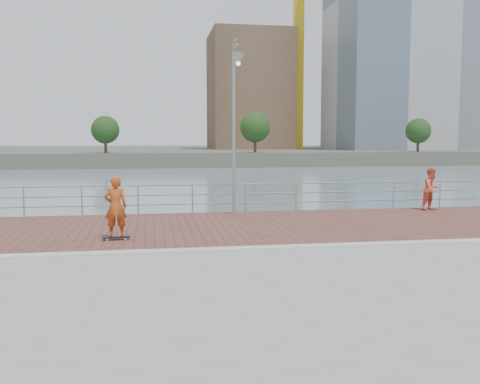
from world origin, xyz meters
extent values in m
plane|color=slate|center=(0.00, 0.00, -2.00)|extent=(400.00, 400.00, 0.00)
cube|color=gray|center=(0.00, -5.00, -1.00)|extent=(40.00, 24.00, 2.00)
cube|color=brown|center=(0.00, 3.60, 0.01)|extent=(40.00, 6.80, 0.02)
cube|color=#B7B5AD|center=(0.00, 0.00, 0.03)|extent=(40.00, 0.40, 0.06)
cube|color=#4C5142|center=(0.00, 122.50, -0.75)|extent=(320.00, 95.00, 2.50)
cylinder|color=#8C9EA8|center=(-7.18, 7.00, 0.55)|extent=(0.06, 0.06, 1.10)
cylinder|color=#8C9EA8|center=(-5.13, 7.00, 0.55)|extent=(0.06, 0.06, 1.10)
cylinder|color=#8C9EA8|center=(-3.08, 7.00, 0.55)|extent=(0.06, 0.06, 1.10)
cylinder|color=#8C9EA8|center=(-1.03, 7.00, 0.55)|extent=(0.06, 0.06, 1.10)
cylinder|color=#8C9EA8|center=(1.03, 7.00, 0.55)|extent=(0.06, 0.06, 1.10)
cylinder|color=#8C9EA8|center=(3.08, 7.00, 0.55)|extent=(0.06, 0.06, 1.10)
cylinder|color=#8C9EA8|center=(5.13, 7.00, 0.55)|extent=(0.06, 0.06, 1.10)
cylinder|color=#8C9EA8|center=(7.18, 7.00, 0.55)|extent=(0.06, 0.06, 1.10)
cylinder|color=#8C9EA8|center=(9.24, 7.00, 0.55)|extent=(0.06, 0.06, 1.10)
cylinder|color=#8C9EA8|center=(0.00, 7.00, 1.10)|extent=(39.00, 0.05, 0.05)
cylinder|color=#8C9EA8|center=(0.00, 7.00, 0.73)|extent=(39.00, 0.05, 0.05)
cylinder|color=#8C9EA8|center=(0.00, 7.00, 0.36)|extent=(39.00, 0.05, 0.05)
cylinder|color=gray|center=(0.51, 6.50, 3.05)|extent=(0.12, 0.12, 6.10)
cylinder|color=gray|center=(0.51, 5.99, 6.10)|extent=(0.07, 1.02, 0.07)
cone|color=#B2B2AD|center=(0.51, 5.48, 5.90)|extent=(0.45, 0.45, 0.36)
cube|color=black|center=(-3.56, 1.82, 0.09)|extent=(0.78, 0.24, 0.03)
cylinder|color=beige|center=(-3.81, 1.74, 0.05)|extent=(0.06, 0.04, 0.06)
cylinder|color=beige|center=(-3.31, 1.77, 0.05)|extent=(0.06, 0.04, 0.06)
cylinder|color=beige|center=(-3.81, 1.87, 0.05)|extent=(0.06, 0.04, 0.06)
cylinder|color=beige|center=(-3.32, 1.90, 0.05)|extent=(0.06, 0.04, 0.06)
imported|color=#AE4317|center=(-3.56, 1.82, 0.96)|extent=(0.65, 0.45, 1.71)
imported|color=#E95F44|center=(8.43, 6.21, 0.87)|extent=(1.00, 0.90, 1.70)
cube|color=gold|center=(30.00, 104.00, 25.50)|extent=(2.00, 2.00, 50.00)
cube|color=brown|center=(20.00, 110.00, 13.76)|extent=(18.00, 18.00, 26.52)
cube|color=#9E9EA3|center=(48.00, 98.00, 32.15)|extent=(22.00, 22.00, 63.31)
cube|color=#B2ADA3|center=(72.00, 108.00, 34.94)|extent=(20.00, 20.00, 68.88)
cylinder|color=#473323|center=(-10.00, 77.00, 2.28)|extent=(0.50, 0.50, 3.55)
sphere|color=#193814|center=(-10.00, 77.00, 4.30)|extent=(4.57, 4.57, 4.57)
cylinder|color=#473323|center=(15.00, 77.00, 2.51)|extent=(0.50, 0.50, 4.01)
sphere|color=#193814|center=(15.00, 77.00, 4.80)|extent=(5.16, 5.16, 5.16)
cylinder|color=#473323|center=(45.00, 77.00, 2.25)|extent=(0.50, 0.50, 3.50)
sphere|color=#193814|center=(45.00, 77.00, 4.26)|extent=(4.51, 4.51, 4.51)
camera|label=1|loc=(-2.54, -13.38, 2.86)|focal=40.00mm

